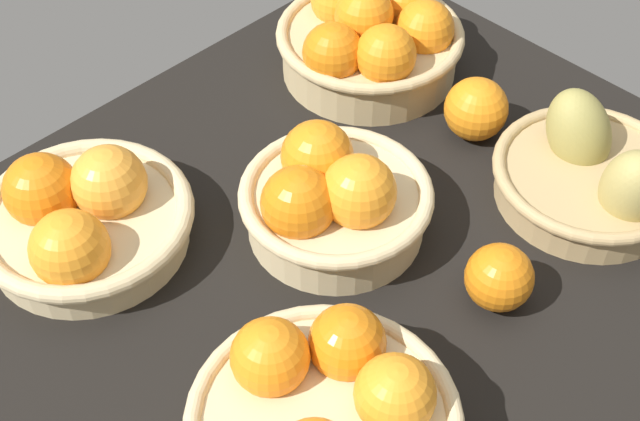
{
  "coord_description": "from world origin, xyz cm",
  "views": [
    {
      "loc": [
        -48.71,
        -44.35,
        75.16
      ],
      "look_at": [
        -3.22,
        1.23,
        7.0
      ],
      "focal_mm": 50.09,
      "sensor_mm": 36.0,
      "label": 1
    }
  ],
  "objects_px": {
    "basket_near_right_pears": "(594,174)",
    "basket_far_left": "(82,218)",
    "basket_near_left": "(326,420)",
    "loose_orange_back_gap": "(476,109)",
    "basket_center": "(332,198)",
    "basket_far_right": "(372,39)",
    "loose_orange_front_gap": "(499,277)"
  },
  "relations": [
    {
      "from": "basket_near_right_pears",
      "to": "basket_center",
      "type": "xyz_separation_m",
      "value": [
        -0.24,
        0.17,
        0.01
      ]
    },
    {
      "from": "basket_far_right",
      "to": "basket_near_left",
      "type": "distance_m",
      "value": 0.54
    },
    {
      "from": "basket_near_right_pears",
      "to": "basket_near_left",
      "type": "bearing_deg",
      "value": -178.57
    },
    {
      "from": "basket_near_right_pears",
      "to": "basket_near_left",
      "type": "distance_m",
      "value": 0.43
    },
    {
      "from": "basket_near_right_pears",
      "to": "basket_far_left",
      "type": "relative_size",
      "value": 0.94
    },
    {
      "from": "basket_center",
      "to": "basket_far_left",
      "type": "relative_size",
      "value": 0.9
    },
    {
      "from": "basket_center",
      "to": "basket_far_left",
      "type": "height_order",
      "value": "basket_center"
    },
    {
      "from": "basket_far_right",
      "to": "basket_far_left",
      "type": "height_order",
      "value": "basket_far_right"
    },
    {
      "from": "basket_center",
      "to": "basket_near_left",
      "type": "bearing_deg",
      "value": -136.66
    },
    {
      "from": "basket_near_left",
      "to": "basket_far_left",
      "type": "xyz_separation_m",
      "value": [
        -0.01,
        0.35,
        -0.01
      ]
    },
    {
      "from": "basket_near_left",
      "to": "basket_far_left",
      "type": "relative_size",
      "value": 1.03
    },
    {
      "from": "loose_orange_back_gap",
      "to": "basket_center",
      "type": "bearing_deg",
      "value": 177.44
    },
    {
      "from": "loose_orange_back_gap",
      "to": "basket_far_right",
      "type": "bearing_deg",
      "value": 89.58
    },
    {
      "from": "basket_far_right",
      "to": "basket_near_left",
      "type": "relative_size",
      "value": 1.01
    },
    {
      "from": "basket_far_right",
      "to": "basket_center",
      "type": "xyz_separation_m",
      "value": [
        -0.23,
        -0.16,
        -0.0
      ]
    },
    {
      "from": "basket_near_left",
      "to": "loose_orange_front_gap",
      "type": "height_order",
      "value": "basket_near_left"
    },
    {
      "from": "loose_orange_front_gap",
      "to": "basket_near_left",
      "type": "bearing_deg",
      "value": 178.98
    },
    {
      "from": "basket_center",
      "to": "loose_orange_back_gap",
      "type": "xyz_separation_m",
      "value": [
        0.23,
        -0.01,
        -0.01
      ]
    },
    {
      "from": "basket_near_left",
      "to": "basket_far_right",
      "type": "bearing_deg",
      "value": 38.66
    },
    {
      "from": "loose_orange_back_gap",
      "to": "loose_orange_front_gap",
      "type": "bearing_deg",
      "value": -136.48
    },
    {
      "from": "basket_near_right_pears",
      "to": "basket_far_left",
      "type": "height_order",
      "value": "basket_near_right_pears"
    },
    {
      "from": "basket_far_right",
      "to": "basket_near_right_pears",
      "type": "distance_m",
      "value": 0.33
    },
    {
      "from": "basket_far_right",
      "to": "loose_orange_back_gap",
      "type": "bearing_deg",
      "value": -90.42
    },
    {
      "from": "basket_far_right",
      "to": "basket_far_left",
      "type": "relative_size",
      "value": 1.04
    },
    {
      "from": "loose_orange_back_gap",
      "to": "basket_near_left",
      "type": "bearing_deg",
      "value": -158.09
    },
    {
      "from": "basket_far_right",
      "to": "basket_far_left",
      "type": "bearing_deg",
      "value": 178.49
    },
    {
      "from": "basket_center",
      "to": "loose_orange_front_gap",
      "type": "xyz_separation_m",
      "value": [
        0.05,
        -0.19,
        -0.01
      ]
    },
    {
      "from": "basket_center",
      "to": "loose_orange_back_gap",
      "type": "bearing_deg",
      "value": -2.56
    },
    {
      "from": "basket_far_right",
      "to": "basket_near_right_pears",
      "type": "height_order",
      "value": "same"
    },
    {
      "from": "loose_orange_back_gap",
      "to": "basket_near_right_pears",
      "type": "bearing_deg",
      "value": -87.94
    },
    {
      "from": "basket_near_right_pears",
      "to": "basket_center",
      "type": "height_order",
      "value": "basket_near_right_pears"
    },
    {
      "from": "basket_near_left",
      "to": "loose_orange_back_gap",
      "type": "bearing_deg",
      "value": 21.91
    }
  ]
}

